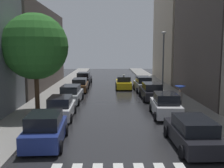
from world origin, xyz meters
TOP-DOWN VIEW (x-y plane):
  - ground_plane at (0.00, 24.00)m, footprint 28.00×72.00m
  - sidewalk_left at (-6.50, 24.00)m, footprint 3.00×72.00m
  - sidewalk_right at (6.50, 24.00)m, footprint 3.00×72.00m
  - building_left_mid at (-11.00, 27.98)m, footprint 6.00×20.39m
  - building_right_far at (11.00, 35.58)m, footprint 6.00×14.77m
  - parked_car_left_nearest at (-3.82, 6.83)m, footprint 2.27×4.18m
  - parked_car_left_second at (-3.95, 12.30)m, footprint 2.04×4.23m
  - parked_car_left_third at (-3.98, 18.08)m, footprint 2.10×4.77m
  - parked_car_left_fourth at (-3.84, 24.82)m, footprint 2.03×4.71m
  - parked_car_left_fifth at (-3.96, 31.40)m, footprint 2.21×4.79m
  - parked_car_right_nearest at (3.99, 6.36)m, footprint 2.22×4.82m
  - parked_car_right_second at (3.95, 12.78)m, footprint 2.20×4.39m
  - parked_car_right_third at (3.98, 19.55)m, footprint 2.15×4.74m
  - parked_car_right_fourth at (3.81, 24.76)m, footprint 2.12×4.69m
  - taxi_midroad at (1.57, 26.81)m, footprint 2.14×4.73m
  - pedestrian_near_tree at (5.43, 14.17)m, footprint 0.91×0.91m
  - street_tree_left at (-6.04, 13.71)m, footprint 5.10×5.10m
  - lamp_post_right at (5.55, 21.70)m, footprint 0.60×0.28m

SIDE VIEW (x-z plane):
  - ground_plane at x=0.00m, z-range -0.04..0.00m
  - sidewalk_left at x=-6.50m, z-range 0.00..0.15m
  - sidewalk_right at x=6.50m, z-range 0.00..0.15m
  - parked_car_left_fourth at x=-3.84m, z-range -0.04..1.52m
  - parked_car_right_nearest at x=3.99m, z-range -0.04..1.53m
  - taxi_midroad at x=1.57m, z-range -0.14..1.67m
  - parked_car_left_second at x=-3.95m, z-range -0.05..1.59m
  - parked_car_left_third at x=-3.98m, z-range -0.05..1.61m
  - parked_car_right_third at x=3.98m, z-range -0.05..1.63m
  - parked_car_left_fifth at x=-3.96m, z-range -0.06..1.64m
  - parked_car_left_nearest at x=-3.82m, z-range -0.06..1.68m
  - parked_car_right_second at x=3.95m, z-range -0.06..1.72m
  - parked_car_right_fourth at x=3.81m, z-range -0.06..1.73m
  - pedestrian_near_tree at x=5.43m, z-range 0.55..2.52m
  - lamp_post_right at x=5.55m, z-range 0.68..7.46m
  - building_left_mid at x=-11.00m, z-range 0.00..10.18m
  - street_tree_left at x=-6.04m, z-range 1.44..9.13m
  - building_right_far at x=11.00m, z-range 0.00..15.05m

